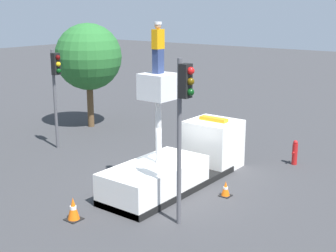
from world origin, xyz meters
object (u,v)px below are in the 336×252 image
Objects in this scene: tree_left_bg at (88,57)px; fire_hydrant at (295,153)px; bucket_truck at (180,162)px; worker at (158,48)px; traffic_light_across at (56,79)px; traffic_cone_rear at (73,209)px; traffic_cone_curbside at (226,189)px; traffic_light_pole at (183,110)px.

fire_hydrant is at bearing -86.62° from tree_left_bg.
fire_hydrant is (4.79, -2.66, -0.31)m from bucket_truck.
worker reaches higher than traffic_light_across.
worker is at bearing -101.36° from traffic_light_across.
traffic_cone_rear is (-9.53, 3.45, -0.17)m from fire_hydrant.
traffic_light_across is 11.36m from fire_hydrant.
traffic_cone_curbside is 0.10× the size of tree_left_bg.
traffic_light_across is 4.44m from tree_left_bg.
worker is 5.59m from traffic_cone_curbside.
fire_hydrant is (4.65, -9.97, -2.83)m from traffic_light_across.
traffic_cone_rear is (-4.74, 0.78, -0.49)m from bucket_truck.
worker is 6.05m from traffic_cone_rear.
bucket_truck is at bearing -91.14° from traffic_light_across.
traffic_light_pole is at bearing -125.46° from worker.
fire_hydrant reaches higher than traffic_cone_rear.
traffic_cone_curbside is 12.66m from tree_left_bg.
traffic_light_pole is (-2.89, -2.20, 2.84)m from bucket_truck.
tree_left_bg is at bearing 59.75° from worker.
worker reaches higher than traffic_cone_curbside.
traffic_light_across is 0.81× the size of tree_left_bg.
traffic_cone_rear is at bearing -136.09° from tree_left_bg.
fire_hydrant is 0.19× the size of tree_left_bg.
worker is 3.09× the size of traffic_cone_curbside.
traffic_cone_rear is at bearing 121.82° from traffic_light_pole.
worker is at bearing -120.25° from tree_left_bg.
worker reaches higher than bucket_truck.
traffic_cone_curbside is at bearing -31.70° from traffic_cone_rear.
worker reaches higher than tree_left_bg.
fire_hydrant is (6.11, -2.66, -4.76)m from worker.
bucket_truck is 12.32× the size of traffic_cone_curbside.
bucket_truck is 10.60m from tree_left_bg.
traffic_cone_curbside is (-0.08, -2.09, -0.59)m from bucket_truck.
traffic_cone_curbside is (4.66, -2.88, -0.10)m from traffic_cone_rear.
traffic_light_pole is (-1.56, -2.20, -1.61)m from worker.
tree_left_bg reaches higher than fire_hydrant.
fire_hydrant is at bearing -29.07° from bucket_truck.
traffic_light_pole is 4.79× the size of fire_hydrant.
tree_left_bg is (8.82, 8.49, 3.60)m from traffic_cone_rear.
worker reaches higher than traffic_cone_rear.
traffic_cone_rear is 1.35× the size of traffic_cone_curbside.
traffic_cone_rear is 5.48m from traffic_cone_curbside.
worker is at bearing 156.46° from fire_hydrant.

